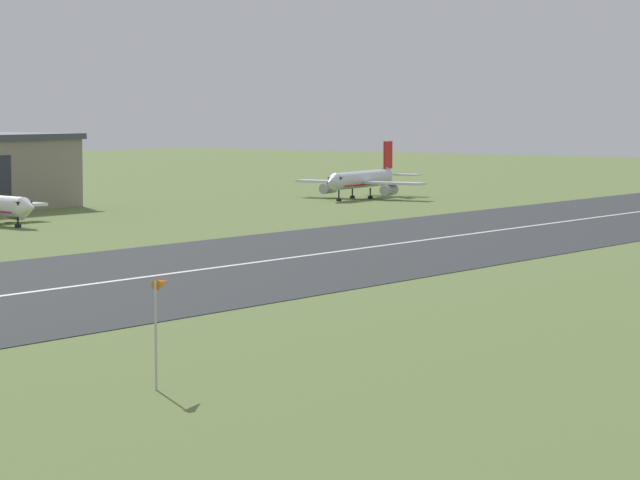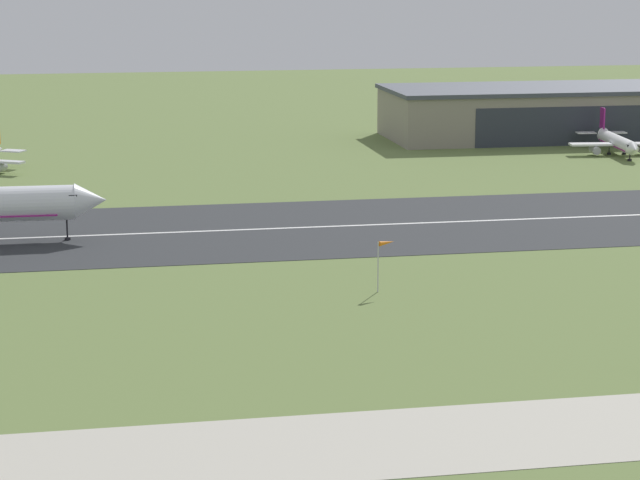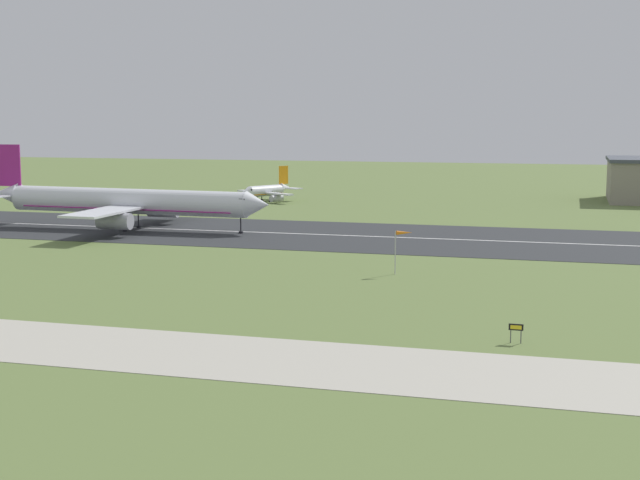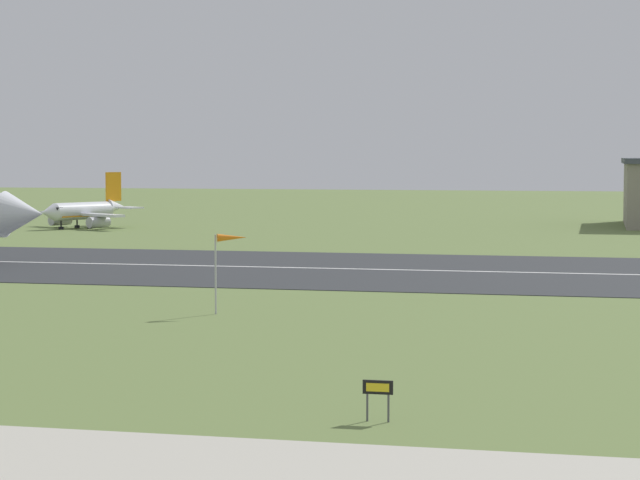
# 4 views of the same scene
# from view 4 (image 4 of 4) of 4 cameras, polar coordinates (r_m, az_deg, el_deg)

# --- Properties ---
(ground_plane) EXTENTS (685.26, 685.26, 0.00)m
(ground_plane) POSITION_cam_4_polar(r_m,az_deg,el_deg) (72.39, 9.77, -5.76)
(ground_plane) COLOR olive
(runway_strip) EXTENTS (445.26, 41.29, 0.06)m
(runway_strip) POSITION_cam_4_polar(r_m,az_deg,el_deg) (128.71, 11.03, -1.51)
(runway_strip) COLOR #2B2D30
(runway_strip) RESTS_ON ground_plane
(runway_centreline) EXTENTS (400.73, 0.70, 0.01)m
(runway_centreline) POSITION_cam_4_polar(r_m,az_deg,el_deg) (128.71, 11.03, -1.50)
(runway_centreline) COLOR silver
(runway_centreline) RESTS_ON runway_strip
(airplane_parked_centre) EXTENTS (18.52, 17.68, 9.09)m
(airplane_parked_centre) POSITION_cam_4_polar(r_m,az_deg,el_deg) (207.01, -10.76, 1.29)
(airplane_parked_centre) COLOR silver
(airplane_parked_centre) RESTS_ON ground_plane
(windsock_pole) EXTENTS (2.37, 1.50, 6.11)m
(windsock_pole) POSITION_cam_4_polar(r_m,az_deg,el_deg) (94.59, -4.14, -0.10)
(windsock_pole) COLOR #B7B7BC
(windsock_pole) RESTS_ON ground_plane
(runway_sign) EXTENTS (1.39, 0.13, 1.90)m
(runway_sign) POSITION_cam_4_polar(r_m,az_deg,el_deg) (56.94, 2.66, -6.91)
(runway_sign) COLOR #4C4C51
(runway_sign) RESTS_ON ground_plane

